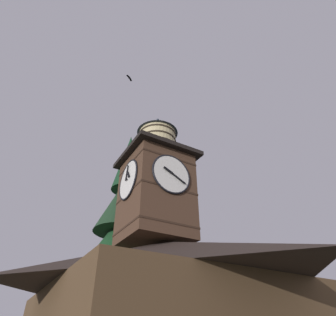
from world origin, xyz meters
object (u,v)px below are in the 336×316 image
Objects in this scene: flying_bird_high at (129,78)px; pine_tree_behind at (120,259)px; clock_tower at (156,181)px; building_main at (166,316)px; moon at (134,257)px.

pine_tree_behind is at bearing -124.47° from flying_bird_high.
clock_tower is 0.51× the size of pine_tree_behind.
pine_tree_behind is 13.58m from flying_bird_high.
pine_tree_behind is (0.16, -4.13, -3.47)m from clock_tower.
clock_tower is at bearing -61.28° from building_main.
moon is at bearing -110.55° from building_main.
moon is (-11.24, -23.96, 6.77)m from pine_tree_behind.
pine_tree_behind reaches higher than moon.
clock_tower is 13.11× the size of flying_bird_high.
building_main is at bearing 69.45° from moon.
building_main is at bearing 118.72° from clock_tower.
building_main is 5.79m from pine_tree_behind.
clock_tower is at bearing 92.18° from pine_tree_behind.
flying_bird_high is (1.36, 1.98, 13.37)m from pine_tree_behind.
building_main is 17.00m from flying_bird_high.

